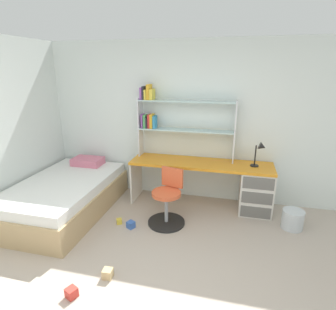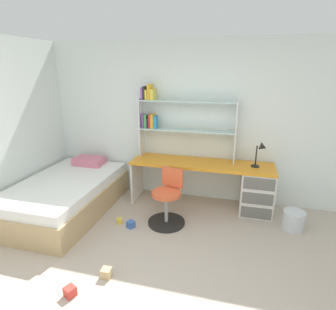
{
  "view_description": "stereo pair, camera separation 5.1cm",
  "coord_description": "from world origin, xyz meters",
  "views": [
    {
      "loc": [
        0.62,
        -1.81,
        2.09
      ],
      "look_at": [
        -0.19,
        1.47,
        1.02
      ],
      "focal_mm": 29.44,
      "sensor_mm": 36.0,
      "label": 1
    },
    {
      "loc": [
        0.67,
        -1.8,
        2.09
      ],
      "look_at": [
        -0.19,
        1.47,
        1.02
      ],
      "focal_mm": 29.44,
      "sensor_mm": 36.0,
      "label": 2
    }
  ],
  "objects": [
    {
      "name": "bed_platform",
      "position": [
        -1.79,
        1.47,
        0.25
      ],
      "size": [
        1.22,
        1.98,
        0.62
      ],
      "color": "tan",
      "rests_on": "ground_plane"
    },
    {
      "name": "waste_bin",
      "position": [
        1.47,
        1.8,
        0.13
      ],
      "size": [
        0.29,
        0.29,
        0.26
      ],
      "primitive_type": "cylinder",
      "color": "silver",
      "rests_on": "ground_plane"
    },
    {
      "name": "toy_block_blue_0",
      "position": [
        -0.67,
        1.27,
        0.05
      ],
      "size": [
        0.12,
        0.12,
        0.09
      ],
      "primitive_type": "cube",
      "rotation": [
        0.0,
        0.0,
        1.11
      ],
      "color": "#3860B7",
      "rests_on": "ground_plane"
    },
    {
      "name": "desk_lamp",
      "position": [
        1.0,
        2.16,
        0.97
      ],
      "size": [
        0.2,
        0.17,
        0.38
      ],
      "color": "black",
      "rests_on": "desk"
    },
    {
      "name": "bookshelf_hutch",
      "position": [
        -0.34,
        2.33,
        1.38
      ],
      "size": [
        1.51,
        0.22,
        1.14
      ],
      "color": "silver",
      "rests_on": "desk"
    },
    {
      "name": "toy_block_red_3",
      "position": [
        -0.78,
        0.01,
        0.05
      ],
      "size": [
        0.13,
        0.13,
        0.1
      ],
      "primitive_type": "cube",
      "rotation": [
        0.0,
        0.0,
        1.15
      ],
      "color": "red",
      "rests_on": "ground_plane"
    },
    {
      "name": "room_shell",
      "position": [
        -1.24,
        1.24,
        1.26
      ],
      "size": [
        5.84,
        5.95,
        2.52
      ],
      "color": "silver",
      "rests_on": "ground_plane"
    },
    {
      "name": "toy_block_yellow_1",
      "position": [
        -0.86,
        1.33,
        0.04
      ],
      "size": [
        0.1,
        0.1,
        0.07
      ],
      "primitive_type": "cube",
      "rotation": [
        0.0,
        0.0,
        2.07
      ],
      "color": "gold",
      "rests_on": "ground_plane"
    },
    {
      "name": "swivel_chair",
      "position": [
        -0.21,
        1.53,
        0.3
      ],
      "size": [
        0.52,
        0.52,
        0.77
      ],
      "color": "black",
      "rests_on": "ground_plane"
    },
    {
      "name": "toy_block_natural_2",
      "position": [
        -0.56,
        0.33,
        0.05
      ],
      "size": [
        0.11,
        0.11,
        0.1
      ],
      "primitive_type": "cube",
      "rotation": [
        0.0,
        0.0,
        0.08
      ],
      "color": "tan",
      "rests_on": "ground_plane"
    },
    {
      "name": "desk",
      "position": [
        0.73,
        2.17,
        0.41
      ],
      "size": [
        2.16,
        0.56,
        0.71
      ],
      "color": "orange",
      "rests_on": "ground_plane"
    }
  ]
}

